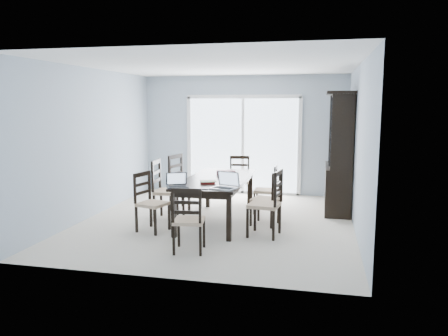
{
  "coord_description": "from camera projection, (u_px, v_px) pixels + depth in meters",
  "views": [
    {
      "loc": [
        1.69,
        -7.01,
        1.98
      ],
      "look_at": [
        0.12,
        0.0,
        0.93
      ],
      "focal_mm": 35.0,
      "sensor_mm": 36.0,
      "label": 1
    }
  ],
  "objects": [
    {
      "name": "wall_left",
      "position": [
        93.0,
        143.0,
        7.72
      ],
      "size": [
        0.02,
        5.0,
        2.6
      ],
      "primitive_type": "cube",
      "color": "#9FAFBE",
      "rests_on": "floor"
    },
    {
      "name": "chair_right_near",
      "position": [
        271.0,
        196.0,
        6.51
      ],
      "size": [
        0.51,
        0.49,
        1.17
      ],
      "rotation": [
        0.0,
        0.0,
        1.44
      ],
      "color": "black",
      "rests_on": "floor"
    },
    {
      "name": "dining_table",
      "position": [
        217.0,
        183.0,
        7.32
      ],
      "size": [
        1.0,
        2.2,
        0.75
      ],
      "color": "black",
      "rests_on": "floor"
    },
    {
      "name": "chair_right_mid",
      "position": [
        270.0,
        192.0,
        7.12
      ],
      "size": [
        0.48,
        0.47,
        1.04
      ],
      "rotation": [
        0.0,
        0.0,
        1.35
      ],
      "color": "black",
      "rests_on": "floor"
    },
    {
      "name": "chair_end_near",
      "position": [
        188.0,
        213.0,
        5.76
      ],
      "size": [
        0.44,
        0.45,
        1.05
      ],
      "rotation": [
        0.0,
        0.0,
        0.13
      ],
      "color": "black",
      "rests_on": "floor"
    },
    {
      "name": "hot_tub",
      "position": [
        234.0,
        164.0,
        10.97
      ],
      "size": [
        2.21,
        2.05,
        0.98
      ],
      "rotation": [
        0.0,
        0.0,
        -0.21
      ],
      "color": "brown",
      "rests_on": "balcony"
    },
    {
      "name": "sliding_door",
      "position": [
        243.0,
        145.0,
        9.65
      ],
      "size": [
        2.52,
        0.05,
        2.18
      ],
      "color": "silver",
      "rests_on": "floor"
    },
    {
      "name": "game_box",
      "position": [
        226.0,
        173.0,
        7.63
      ],
      "size": [
        0.35,
        0.25,
        0.08
      ],
      "primitive_type": "cube",
      "rotation": [
        0.0,
        0.0,
        0.34
      ],
      "color": "#4B0F1B",
      "rests_on": "dining_table"
    },
    {
      "name": "ceiling",
      "position": [
        217.0,
        65.0,
        7.04
      ],
      "size": [
        5.0,
        5.0,
        0.0
      ],
      "primitive_type": "plane",
      "rotation": [
        3.14,
        0.0,
        0.0
      ],
      "color": "white",
      "rests_on": "back_wall"
    },
    {
      "name": "chair_left_near",
      "position": [
        148.0,
        195.0,
        6.83
      ],
      "size": [
        0.51,
        0.5,
        1.07
      ],
      "rotation": [
        0.0,
        0.0,
        -1.84
      ],
      "color": "black",
      "rests_on": "floor"
    },
    {
      "name": "wall_right",
      "position": [
        358.0,
        148.0,
        6.75
      ],
      "size": [
        0.02,
        5.0,
        2.6
      ],
      "primitive_type": "cube",
      "color": "#9FAFBE",
      "rests_on": "floor"
    },
    {
      "name": "chair_left_mid",
      "position": [
        163.0,
        183.0,
        7.5
      ],
      "size": [
        0.49,
        0.48,
        1.2
      ],
      "rotation": [
        0.0,
        0.0,
        -1.51
      ],
      "color": "black",
      "rests_on": "floor"
    },
    {
      "name": "china_hutch",
      "position": [
        339.0,
        154.0,
        8.03
      ],
      "size": [
        0.5,
        1.38,
        2.2
      ],
      "color": "black",
      "rests_on": "floor"
    },
    {
      "name": "laptop_silver",
      "position": [
        224.0,
        185.0,
        6.36
      ],
      "size": [
        0.42,
        0.35,
        0.25
      ],
      "rotation": [
        0.0,
        0.0,
        -0.31
      ],
      "color": "#BDBDBF",
      "rests_on": "dining_table"
    },
    {
      "name": "cell_phone",
      "position": [
        205.0,
        189.0,
        6.34
      ],
      "size": [
        0.1,
        0.06,
        0.01
      ],
      "primitive_type": "cube",
      "rotation": [
        0.0,
        0.0,
        0.17
      ],
      "color": "black",
      "rests_on": "dining_table"
    },
    {
      "name": "laptop_dark",
      "position": [
        177.0,
        184.0,
        6.48
      ],
      "size": [
        0.37,
        0.33,
        0.21
      ],
      "rotation": [
        0.0,
        0.0,
        0.44
      ],
      "color": "black",
      "rests_on": "dining_table"
    },
    {
      "name": "railing",
      "position": [
        256.0,
        158.0,
        11.69
      ],
      "size": [
        4.5,
        0.06,
        1.1
      ],
      "primitive_type": "cube",
      "color": "#99999E",
      "rests_on": "balcony"
    },
    {
      "name": "balcony",
      "position": [
        250.0,
        187.0,
        10.81
      ],
      "size": [
        4.5,
        2.0,
        0.1
      ],
      "primitive_type": "cube",
      "color": "gray",
      "rests_on": "ground"
    },
    {
      "name": "chair_end_far",
      "position": [
        239.0,
        174.0,
        8.9
      ],
      "size": [
        0.46,
        0.47,
        1.07
      ],
      "rotation": [
        0.0,
        0.0,
        3.29
      ],
      "color": "black",
      "rests_on": "floor"
    },
    {
      "name": "back_wall",
      "position": [
        243.0,
        135.0,
        9.65
      ],
      "size": [
        4.5,
        0.02,
        2.6
      ],
      "primitive_type": "cube",
      "color": "#9FAFBE",
      "rests_on": "floor"
    },
    {
      "name": "floor",
      "position": [
        217.0,
        221.0,
        7.42
      ],
      "size": [
        5.0,
        5.0,
        0.0
      ],
      "primitive_type": "plane",
      "color": "beige",
      "rests_on": "ground"
    },
    {
      "name": "book_stack",
      "position": [
        208.0,
        182.0,
        6.82
      ],
      "size": [
        0.3,
        0.27,
        0.04
      ],
      "rotation": [
        0.0,
        0.0,
        0.29
      ],
      "color": "maroon",
      "rests_on": "dining_table"
    },
    {
      "name": "chair_left_far",
      "position": [
        181.0,
        176.0,
        8.21
      ],
      "size": [
        0.57,
        0.56,
        1.2
      ],
      "rotation": [
        0.0,
        0.0,
        -1.84
      ],
      "color": "black",
      "rests_on": "floor"
    },
    {
      "name": "chair_right_far",
      "position": [
        270.0,
        184.0,
        7.93
      ],
      "size": [
        0.4,
        0.39,
        1.02
      ],
      "rotation": [
        0.0,
        0.0,
        1.58
      ],
      "color": "black",
      "rests_on": "floor"
    }
  ]
}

